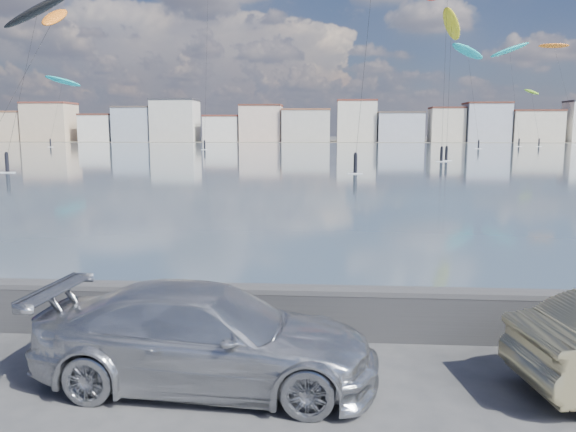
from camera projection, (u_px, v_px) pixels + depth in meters
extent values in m
plane|color=#333335|center=(202.00, 402.00, 8.36)|extent=(700.00, 700.00, 0.00)
cube|color=#36445A|center=(319.00, 153.00, 98.55)|extent=(500.00, 177.00, 0.00)
cube|color=#4C473D|center=(324.00, 141.00, 205.51)|extent=(500.00, 60.00, 0.00)
cube|color=#28282B|center=(232.00, 314.00, 10.95)|extent=(400.00, 0.35, 0.90)
cylinder|color=#28282B|center=(232.00, 292.00, 10.88)|extent=(400.00, 0.36, 0.36)
cube|color=#CCB293|center=(8.00, 127.00, 199.02)|extent=(14.00, 11.00, 10.00)
cube|color=brown|center=(7.00, 112.00, 198.22)|extent=(14.28, 11.22, 0.60)
cube|color=#CCB293|center=(50.00, 123.00, 197.68)|extent=(16.00, 12.00, 13.00)
cube|color=brown|center=(49.00, 103.00, 196.65)|extent=(16.32, 12.24, 0.60)
cube|color=white|center=(99.00, 129.00, 196.72)|extent=(11.00, 10.00, 9.00)
cube|color=#562D23|center=(98.00, 115.00, 195.99)|extent=(11.22, 10.20, 0.60)
cube|color=#9EA8B7|center=(135.00, 125.00, 195.60)|extent=(13.00, 11.00, 11.50)
cube|color=#4C423D|center=(134.00, 107.00, 194.68)|extent=(13.26, 11.22, 0.60)
cube|color=beige|center=(175.00, 121.00, 194.36)|extent=(15.00, 12.00, 14.00)
cube|color=#2D2D33|center=(175.00, 100.00, 193.25)|extent=(15.30, 12.24, 0.60)
cube|color=white|center=(223.00, 129.00, 193.59)|extent=(12.00, 10.00, 8.50)
cube|color=brown|center=(222.00, 116.00, 192.90)|extent=(12.24, 10.20, 0.60)
cube|color=beige|center=(261.00, 124.00, 192.35)|extent=(14.00, 11.00, 12.00)
cube|color=#562D23|center=(261.00, 105.00, 191.39)|extent=(14.28, 11.22, 0.60)
cube|color=beige|center=(306.00, 126.00, 191.35)|extent=(16.00, 13.00, 10.50)
cube|color=brown|center=(306.00, 110.00, 190.51)|extent=(16.32, 13.26, 0.60)
cube|color=beige|center=(357.00, 122.00, 189.89)|extent=(13.00, 10.00, 13.50)
cube|color=brown|center=(357.00, 101.00, 188.82)|extent=(13.26, 10.20, 0.60)
cube|color=#B2B7C6|center=(400.00, 128.00, 189.15)|extent=(15.00, 12.00, 9.50)
cube|color=#4C423D|center=(400.00, 113.00, 188.39)|extent=(15.30, 12.24, 0.60)
cube|color=beige|center=(446.00, 126.00, 187.92)|extent=(11.00, 9.00, 11.00)
cube|color=#562D23|center=(447.00, 108.00, 187.04)|extent=(11.22, 9.18, 0.60)
cube|color=#B2B7C6|center=(486.00, 123.00, 186.87)|extent=(14.00, 11.00, 12.50)
cube|color=#562D23|center=(487.00, 103.00, 185.88)|extent=(14.28, 11.22, 0.60)
cube|color=beige|center=(534.00, 127.00, 185.94)|extent=(16.00, 12.00, 10.00)
cube|color=#562D23|center=(535.00, 111.00, 185.14)|extent=(16.32, 12.24, 0.60)
imported|color=#BABCC3|center=(207.00, 336.00, 8.85)|extent=(5.52, 2.52, 1.56)
cube|color=white|center=(441.00, 161.00, 71.43)|extent=(1.40, 0.42, 0.08)
cylinder|color=black|center=(441.00, 154.00, 71.29)|extent=(0.36, 0.36, 1.70)
sphere|color=black|center=(442.00, 147.00, 71.15)|extent=(0.28, 0.28, 0.28)
cylinder|color=black|center=(445.00, 64.00, 76.64)|extent=(2.83, 14.77, 23.25)
ellipsoid|color=#8CD826|center=(531.00, 92.00, 147.89)|extent=(3.05, 7.75, 2.73)
cube|color=white|center=(539.00, 146.00, 136.83)|extent=(1.40, 0.42, 0.08)
cylinder|color=black|center=(539.00, 143.00, 136.70)|extent=(0.36, 0.36, 1.70)
sphere|color=black|center=(539.00, 139.00, 136.56)|extent=(0.28, 0.28, 0.28)
cylinder|color=black|center=(535.00, 116.00, 142.27)|extent=(2.06, 13.54, 12.71)
ellipsoid|color=#19BFBF|center=(510.00, 50.00, 144.71)|extent=(10.20, 3.74, 5.16)
cube|color=white|center=(519.00, 146.00, 137.45)|extent=(1.40, 0.42, 0.08)
cylinder|color=black|center=(519.00, 143.00, 137.31)|extent=(0.36, 0.36, 1.70)
sphere|color=black|center=(519.00, 139.00, 137.18)|extent=(0.28, 0.28, 0.28)
cylinder|color=black|center=(514.00, 94.00, 140.98)|extent=(0.19, 11.14, 23.20)
ellipsoid|color=black|center=(38.00, 10.00, 62.24)|extent=(10.02, 5.13, 5.27)
cube|color=white|center=(8.00, 172.00, 52.94)|extent=(1.40, 0.42, 0.08)
cylinder|color=black|center=(7.00, 163.00, 52.80)|extent=(0.36, 0.36, 1.70)
sphere|color=black|center=(6.00, 153.00, 52.67)|extent=(0.28, 0.28, 0.28)
cylinder|color=black|center=(24.00, 78.00, 57.49)|extent=(2.17, 11.95, 15.94)
cube|color=white|center=(355.00, 173.00, 51.66)|extent=(1.40, 0.42, 0.08)
cylinder|color=black|center=(355.00, 164.00, 51.52)|extent=(0.36, 0.36, 1.70)
sphere|color=black|center=(356.00, 154.00, 51.38)|extent=(0.28, 0.28, 0.28)
cylinder|color=black|center=(368.00, 26.00, 54.22)|extent=(2.47, 9.70, 25.34)
ellipsoid|color=orange|center=(55.00, 17.00, 70.59)|extent=(3.15, 7.79, 4.12)
cylinder|color=black|center=(21.00, 82.00, 66.52)|extent=(3.92, 11.16, 16.80)
ellipsoid|color=yellow|center=(452.00, 24.00, 85.93)|extent=(5.34, 8.63, 4.92)
cube|color=white|center=(446.00, 161.00, 73.49)|extent=(1.40, 0.42, 0.08)
cylinder|color=black|center=(446.00, 154.00, 73.35)|extent=(0.36, 0.36, 1.70)
sphere|color=black|center=(447.00, 147.00, 73.22)|extent=(0.28, 0.28, 0.28)
cylinder|color=black|center=(449.00, 83.00, 79.62)|extent=(3.23, 15.96, 18.76)
ellipsoid|color=orange|center=(554.00, 46.00, 151.78)|extent=(8.45, 2.80, 1.55)
cylinder|color=black|center=(566.00, 92.00, 147.10)|extent=(2.86, 13.21, 25.30)
cube|color=white|center=(205.00, 150.00, 114.65)|extent=(1.40, 0.42, 0.08)
cylinder|color=black|center=(205.00, 145.00, 114.51)|extent=(0.36, 0.36, 1.70)
sphere|color=black|center=(204.00, 141.00, 114.38)|extent=(0.28, 0.28, 0.28)
cylinder|color=black|center=(206.00, 57.00, 116.71)|extent=(0.61, 9.99, 35.30)
ellipsoid|color=#19BFBF|center=(468.00, 51.00, 127.79)|extent=(9.74, 8.16, 4.52)
cube|color=white|center=(478.00, 149.00, 120.38)|extent=(1.40, 0.42, 0.08)
cylinder|color=black|center=(479.00, 144.00, 120.25)|extent=(0.36, 0.36, 1.70)
sphere|color=black|center=(479.00, 140.00, 120.11)|extent=(0.28, 0.28, 0.28)
cylinder|color=black|center=(473.00, 96.00, 123.99)|extent=(0.75, 10.84, 20.46)
ellipsoid|color=#19BFBF|center=(63.00, 81.00, 138.92)|extent=(9.09, 4.14, 3.95)
cube|color=white|center=(51.00, 147.00, 132.89)|extent=(1.40, 0.42, 0.08)
cylinder|color=black|center=(50.00, 143.00, 132.76)|extent=(0.36, 0.36, 1.70)
sphere|color=black|center=(50.00, 139.00, 132.62)|extent=(0.28, 0.28, 0.28)
cylinder|color=black|center=(57.00, 111.00, 135.81)|extent=(0.19, 8.59, 14.72)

